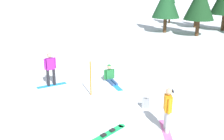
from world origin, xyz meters
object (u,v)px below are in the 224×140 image
at_px(loose_snowboard_near_left, 108,133).
at_px(pine_tree_slender, 170,4).
at_px(backpack_grey, 146,103).
at_px(snowboarder_foreground, 168,109).
at_px(snowboarder_background, 110,76).
at_px(snowboarder_midground, 50,69).
at_px(trail_marker_pole, 91,79).

xyz_separation_m(loose_snowboard_near_left, pine_tree_slender, (-5.39, 27.54, 2.48)).
bearing_deg(loose_snowboard_near_left, backpack_grey, 79.78).
relative_size(snowboarder_foreground, loose_snowboard_near_left, 0.97).
xyz_separation_m(loose_snowboard_near_left, backpack_grey, (0.48, 2.65, 0.19)).
distance_m(snowboarder_foreground, snowboarder_background, 5.54).
distance_m(snowboarder_foreground, snowboarder_midground, 6.90).
bearing_deg(trail_marker_pole, backpack_grey, -0.35).
bearing_deg(trail_marker_pole, snowboarder_midground, 177.88).
relative_size(trail_marker_pole, pine_tree_slender, 0.38).
xyz_separation_m(snowboarder_background, trail_marker_pole, (0.02, -2.08, 0.54)).
height_order(snowboarder_foreground, loose_snowboard_near_left, snowboarder_foreground).
bearing_deg(backpack_grey, pine_tree_slender, 103.27).
bearing_deg(backpack_grey, trail_marker_pole, 179.65).
xyz_separation_m(trail_marker_pole, pine_tree_slender, (-3.03, 24.87, 1.64)).
height_order(loose_snowboard_near_left, trail_marker_pole, trail_marker_pole).
distance_m(snowboarder_background, loose_snowboard_near_left, 5.31).
bearing_deg(snowboarder_foreground, pine_tree_slender, 105.32).
bearing_deg(snowboarder_foreground, snowboarder_midground, 166.83).
bearing_deg(loose_snowboard_near_left, pine_tree_slender, 101.08).
bearing_deg(loose_snowboard_near_left, snowboarder_background, 116.65).
distance_m(backpack_grey, pine_tree_slender, 25.68).
height_order(snowboarder_midground, loose_snowboard_near_left, snowboarder_midground).
height_order(snowboarder_foreground, snowboarder_midground, snowboarder_midground).
relative_size(snowboarder_midground, loose_snowboard_near_left, 1.02).
bearing_deg(snowboarder_background, snowboarder_midground, -141.71).
xyz_separation_m(snowboarder_background, backpack_grey, (2.86, -2.10, -0.11)).
height_order(loose_snowboard_near_left, backpack_grey, backpack_grey).
height_order(backpack_grey, trail_marker_pole, trail_marker_pole).
height_order(snowboarder_background, loose_snowboard_near_left, snowboarder_background).
bearing_deg(backpack_grey, snowboarder_midground, 178.82).
height_order(snowboarder_foreground, backpack_grey, snowboarder_foreground).
xyz_separation_m(snowboarder_foreground, loose_snowboard_near_left, (-1.83, -1.18, -0.88)).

